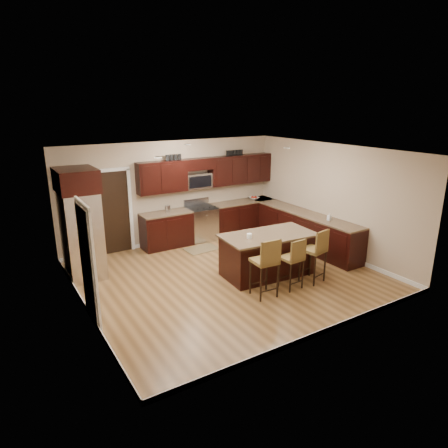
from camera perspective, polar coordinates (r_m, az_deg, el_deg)
floor at (r=8.76m, az=0.59°, el=-7.47°), size 6.00×6.00×0.00m
ceiling at (r=8.03m, az=0.65°, el=10.37°), size 6.00×6.00×0.00m
wall_back at (r=10.65m, az=-7.34°, el=4.49°), size 6.00×0.00×6.00m
wall_left at (r=7.22m, az=-19.96°, el=-2.41°), size 0.00×5.50×5.50m
wall_right at (r=10.17m, az=15.08°, el=3.45°), size 0.00×5.50×5.50m
base_cabinets at (r=10.72m, az=5.06°, el=-0.26°), size 4.02×3.96×0.92m
upper_cabinets at (r=10.88m, az=-2.04°, el=7.50°), size 4.00×0.33×0.80m
range at (r=10.90m, az=-3.27°, el=0.12°), size 0.76×0.64×1.11m
microwave at (r=10.76m, az=-3.76°, el=6.19°), size 0.76×0.31×0.40m
doorway at (r=10.16m, az=-15.72°, el=1.53°), size 0.85×0.03×2.06m
pantry_door at (r=7.06m, az=-19.00°, el=-5.62°), size 0.03×0.80×2.04m
letter_decor at (r=10.74m, az=-2.73°, el=9.83°), size 2.20×0.03×0.15m
island at (r=8.76m, az=6.25°, el=-4.51°), size 2.08×1.20×0.92m
stool_left at (r=7.62m, az=6.09°, el=-5.30°), size 0.47×0.47×1.19m
stool_mid at (r=8.08m, az=9.93°, el=-4.82°), size 0.41×0.41×1.06m
stool_right at (r=8.44m, az=13.04°, el=-3.59°), size 0.51×0.51×1.15m
refrigerator at (r=8.89m, az=-19.80°, el=0.15°), size 0.79×0.99×2.35m
floor_mat at (r=10.32m, az=-3.21°, el=-3.59°), size 0.86×0.60×0.01m
fruit_bowl at (r=11.69m, az=4.32°, el=3.70°), size 0.32×0.32×0.07m
soap_bottle at (r=9.87m, az=14.81°, el=1.02°), size 0.09×0.09×0.18m
canister_tall at (r=10.34m, az=-8.14°, el=2.13°), size 0.12×0.12×0.18m
canister_short at (r=10.35m, az=-7.95°, el=2.17°), size 0.11×0.11×0.18m
island_jar at (r=8.29m, az=3.64°, el=-1.71°), size 0.10×0.10×0.10m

